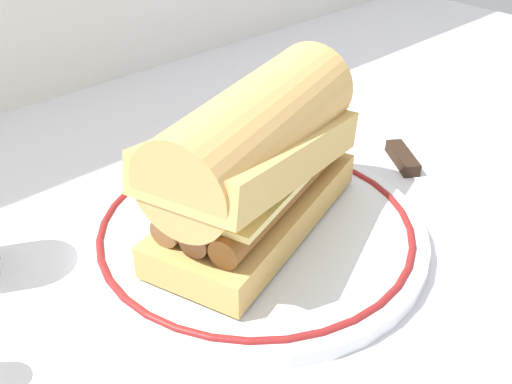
# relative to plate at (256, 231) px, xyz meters

# --- Properties ---
(ground_plane) EXTENTS (1.50, 1.50, 0.00)m
(ground_plane) POSITION_rel_plate_xyz_m (-0.02, 0.02, -0.01)
(ground_plane) COLOR silver
(plate) EXTENTS (0.27, 0.27, 0.01)m
(plate) POSITION_rel_plate_xyz_m (0.00, 0.00, 0.00)
(plate) COLOR white
(plate) RESTS_ON ground_plane
(sausage_sandwich) EXTENTS (0.22, 0.14, 0.12)m
(sausage_sandwich) POSITION_rel_plate_xyz_m (-0.00, 0.00, 0.07)
(sausage_sandwich) COLOR tan
(sausage_sandwich) RESTS_ON plate
(butter_knife) EXTENTS (0.10, 0.13, 0.01)m
(butter_knife) POSITION_rel_plate_xyz_m (0.21, 0.02, -0.00)
(butter_knife) COLOR silver
(butter_knife) RESTS_ON ground_plane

